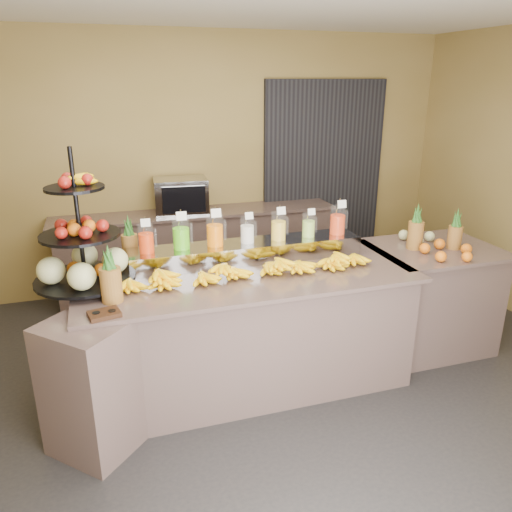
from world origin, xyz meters
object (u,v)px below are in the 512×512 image
oven_warmer (181,196)px  banana_heap (251,266)px  condiment_caddy (104,314)px  pitcher_tray (247,251)px  fruit_stand (90,253)px  right_fruit_pile (440,244)px

oven_warmer → banana_heap: bearing=-80.4°
banana_heap → condiment_caddy: (-1.06, -0.38, -0.05)m
pitcher_tray → oven_warmer: 1.69m
pitcher_tray → banana_heap: (-0.06, -0.31, -0.01)m
condiment_caddy → fruit_stand: bearing=96.3°
condiment_caddy → banana_heap: bearing=19.7°
fruit_stand → oven_warmer: bearing=51.8°
banana_heap → fruit_stand: bearing=172.4°
right_fruit_pile → oven_warmer: (-1.83, 1.96, 0.11)m
banana_heap → right_fruit_pile: bearing=0.5°
condiment_caddy → oven_warmer: size_ratio=0.33×
right_fruit_pile → oven_warmer: size_ratio=0.80×
pitcher_tray → fruit_stand: fruit_stand is taller
banana_heap → condiment_caddy: size_ratio=10.58×
fruit_stand → condiment_caddy: fruit_stand is taller
banana_heap → right_fruit_pile: size_ratio=4.39×
condiment_caddy → right_fruit_pile: (2.70, 0.39, 0.06)m
pitcher_tray → banana_heap: size_ratio=0.94×
pitcher_tray → condiment_caddy: bearing=-148.4°
banana_heap → right_fruit_pile: (1.65, 0.02, 0.01)m
banana_heap → right_fruit_pile: 1.65m
right_fruit_pile → banana_heap: bearing=-179.5°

